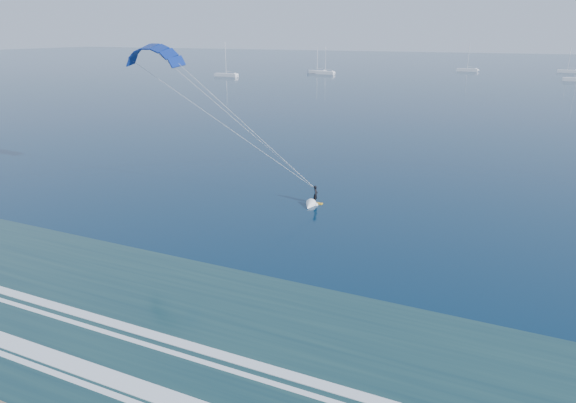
% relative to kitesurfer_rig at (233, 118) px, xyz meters
% --- Properties ---
extents(kitesurfer_rig, '(20.76, 6.61, 16.60)m').
position_rel_kitesurfer_rig_xyz_m(kitesurfer_rig, '(0.00, 0.00, 0.00)').
color(kitesurfer_rig, gold).
rests_on(kitesurfer_rig, ground).
extents(sailboat_0, '(9.60, 2.40, 12.93)m').
position_rel_kitesurfer_rig_xyz_m(sailboat_0, '(-81.55, 131.56, -7.86)').
color(sailboat_0, white).
rests_on(sailboat_0, ground).
extents(sailboat_1, '(7.74, 2.40, 10.76)m').
position_rel_kitesurfer_rig_xyz_m(sailboat_1, '(-50.73, 158.50, -7.88)').
color(sailboat_1, white).
rests_on(sailboat_1, ground).
extents(sailboat_2, '(8.78, 2.40, 11.83)m').
position_rel_kitesurfer_rig_xyz_m(sailboat_2, '(0.05, 199.88, -7.87)').
color(sailboat_2, white).
rests_on(sailboat_2, ground).
extents(sailboat_3, '(8.86, 2.40, 12.28)m').
position_rel_kitesurfer_rig_xyz_m(sailboat_3, '(40.65, 166.78, -7.87)').
color(sailboat_3, white).
rests_on(sailboat_3, ground).
extents(sailboat_4, '(7.69, 2.40, 10.60)m').
position_rel_kitesurfer_rig_xyz_m(sailboat_4, '(39.62, 209.34, -7.88)').
color(sailboat_4, white).
rests_on(sailboat_4, ground).
extents(sailboat_7, '(7.87, 2.40, 10.49)m').
position_rel_kitesurfer_rig_xyz_m(sailboat_7, '(-55.53, 161.43, -7.88)').
color(sailboat_7, white).
rests_on(sailboat_7, ground).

